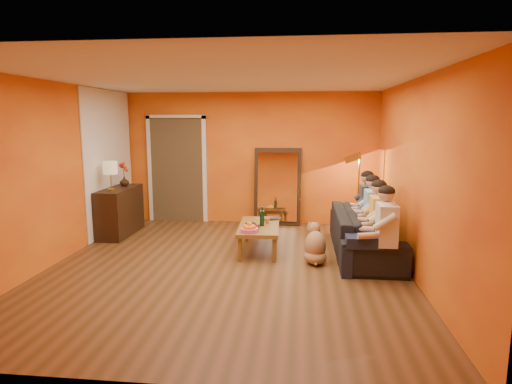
# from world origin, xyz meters

# --- Properties ---
(room_shell) EXTENTS (5.00, 5.50, 2.60)m
(room_shell) POSITION_xyz_m (0.00, 0.37, 1.30)
(room_shell) COLOR brown
(room_shell) RESTS_ON ground
(white_accent) EXTENTS (0.02, 1.90, 2.58)m
(white_accent) POSITION_xyz_m (-2.48, 1.75, 1.30)
(white_accent) COLOR white
(white_accent) RESTS_ON wall_left
(doorway_recess) EXTENTS (1.06, 0.30, 2.10)m
(doorway_recess) POSITION_xyz_m (-1.50, 2.83, 1.05)
(doorway_recess) COLOR #3F2D19
(doorway_recess) RESTS_ON floor
(door_jamb_left) EXTENTS (0.08, 0.06, 2.20)m
(door_jamb_left) POSITION_xyz_m (-2.07, 2.71, 1.05)
(door_jamb_left) COLOR white
(door_jamb_left) RESTS_ON wall_back
(door_jamb_right) EXTENTS (0.08, 0.06, 2.20)m
(door_jamb_right) POSITION_xyz_m (-0.93, 2.71, 1.05)
(door_jamb_right) COLOR white
(door_jamb_right) RESTS_ON wall_back
(door_header) EXTENTS (1.22, 0.06, 0.08)m
(door_header) POSITION_xyz_m (-1.50, 2.71, 2.12)
(door_header) COLOR white
(door_header) RESTS_ON wall_back
(mirror_frame) EXTENTS (0.92, 0.27, 1.51)m
(mirror_frame) POSITION_xyz_m (0.55, 2.63, 0.76)
(mirror_frame) COLOR black
(mirror_frame) RESTS_ON floor
(mirror_glass) EXTENTS (0.78, 0.21, 1.35)m
(mirror_glass) POSITION_xyz_m (0.55, 2.59, 0.76)
(mirror_glass) COLOR white
(mirror_glass) RESTS_ON mirror_frame
(sideboard) EXTENTS (0.44, 1.18, 0.85)m
(sideboard) POSITION_xyz_m (-2.24, 1.55, 0.42)
(sideboard) COLOR black
(sideboard) RESTS_ON floor
(table_lamp) EXTENTS (0.24, 0.24, 0.51)m
(table_lamp) POSITION_xyz_m (-2.24, 1.25, 1.10)
(table_lamp) COLOR beige
(table_lamp) RESTS_ON sideboard
(sofa) EXTENTS (2.29, 0.90, 0.67)m
(sofa) POSITION_xyz_m (2.00, 0.85, 0.33)
(sofa) COLOR black
(sofa) RESTS_ON floor
(coffee_table) EXTENTS (0.68, 1.25, 0.42)m
(coffee_table) POSITION_xyz_m (0.37, 0.81, 0.21)
(coffee_table) COLOR brown
(coffee_table) RESTS_ON floor
(floor_lamp) EXTENTS (0.35, 0.30, 1.44)m
(floor_lamp) POSITION_xyz_m (2.06, 2.16, 0.72)
(floor_lamp) COLOR #B59035
(floor_lamp) RESTS_ON floor
(dog) EXTENTS (0.43, 0.57, 0.60)m
(dog) POSITION_xyz_m (1.24, 0.32, 0.30)
(dog) COLOR #AF7A4F
(dog) RESTS_ON floor
(person_far_left) EXTENTS (0.70, 0.44, 1.22)m
(person_far_left) POSITION_xyz_m (2.13, -0.15, 0.61)
(person_far_left) COLOR beige
(person_far_left) RESTS_ON sofa
(person_mid_left) EXTENTS (0.70, 0.44, 1.22)m
(person_mid_left) POSITION_xyz_m (2.13, 0.40, 0.61)
(person_mid_left) COLOR gold
(person_mid_left) RESTS_ON sofa
(person_mid_right) EXTENTS (0.70, 0.44, 1.22)m
(person_mid_right) POSITION_xyz_m (2.13, 0.95, 0.61)
(person_mid_right) COLOR #8CB9D8
(person_mid_right) RESTS_ON sofa
(person_far_right) EXTENTS (0.70, 0.44, 1.22)m
(person_far_right) POSITION_xyz_m (2.13, 1.50, 0.61)
(person_far_right) COLOR #2D2D31
(person_far_right) RESTS_ON sofa
(fruit_bowl) EXTENTS (0.26, 0.26, 0.16)m
(fruit_bowl) POSITION_xyz_m (0.27, 0.36, 0.50)
(fruit_bowl) COLOR #E65194
(fruit_bowl) RESTS_ON coffee_table
(wine_bottle) EXTENTS (0.07, 0.07, 0.31)m
(wine_bottle) POSITION_xyz_m (0.42, 0.76, 0.58)
(wine_bottle) COLOR black
(wine_bottle) RESTS_ON coffee_table
(tumbler) EXTENTS (0.10, 0.10, 0.09)m
(tumbler) POSITION_xyz_m (0.49, 0.93, 0.46)
(tumbler) COLOR #B27F3F
(tumbler) RESTS_ON coffee_table
(laptop) EXTENTS (0.41, 0.36, 0.03)m
(laptop) POSITION_xyz_m (0.55, 1.16, 0.43)
(laptop) COLOR black
(laptop) RESTS_ON coffee_table
(book_lower) EXTENTS (0.21, 0.27, 0.03)m
(book_lower) POSITION_xyz_m (0.19, 0.61, 0.43)
(book_lower) COLOR black
(book_lower) RESTS_ON coffee_table
(book_mid) EXTENTS (0.17, 0.23, 0.02)m
(book_mid) POSITION_xyz_m (0.20, 0.62, 0.45)
(book_mid) COLOR red
(book_mid) RESTS_ON book_lower
(book_upper) EXTENTS (0.20, 0.24, 0.02)m
(book_upper) POSITION_xyz_m (0.19, 0.60, 0.47)
(book_upper) COLOR black
(book_upper) RESTS_ON book_mid
(vase) EXTENTS (0.17, 0.17, 0.18)m
(vase) POSITION_xyz_m (-2.24, 1.80, 0.94)
(vase) COLOR black
(vase) RESTS_ON sideboard
(flowers) EXTENTS (0.17, 0.17, 0.45)m
(flowers) POSITION_xyz_m (-2.24, 1.80, 1.19)
(flowers) COLOR red
(flowers) RESTS_ON vase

